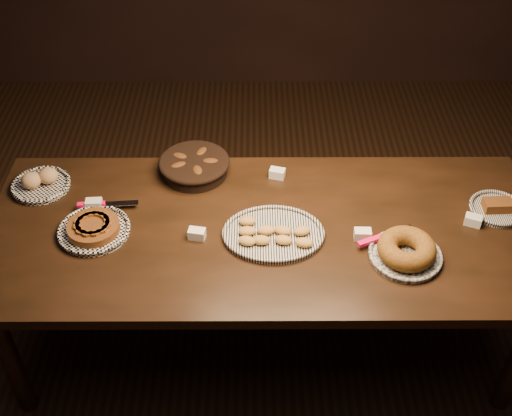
{
  "coord_description": "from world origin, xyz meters",
  "views": [
    {
      "loc": [
        -0.05,
        -1.99,
        2.63
      ],
      "look_at": [
        -0.04,
        0.05,
        0.82
      ],
      "focal_mm": 45.0,
      "sensor_mm": 36.0,
      "label": 1
    }
  ],
  "objects_px": {
    "buffet_table": "(265,240)",
    "bundt_cake_plate": "(406,251)",
    "madeleine_platter": "(273,234)",
    "apple_tart_plate": "(94,228)"
  },
  "relations": [
    {
      "from": "apple_tart_plate",
      "to": "madeleine_platter",
      "type": "relative_size",
      "value": 0.78
    },
    {
      "from": "apple_tart_plate",
      "to": "madeleine_platter",
      "type": "xyz_separation_m",
      "value": [
        0.75,
        -0.03,
        -0.0
      ]
    },
    {
      "from": "buffet_table",
      "to": "madeleine_platter",
      "type": "distance_m",
      "value": 0.11
    },
    {
      "from": "bundt_cake_plate",
      "to": "apple_tart_plate",
      "type": "bearing_deg",
      "value": 153.99
    },
    {
      "from": "buffet_table",
      "to": "bundt_cake_plate",
      "type": "height_order",
      "value": "bundt_cake_plate"
    },
    {
      "from": "buffet_table",
      "to": "madeleine_platter",
      "type": "xyz_separation_m",
      "value": [
        0.03,
        -0.05,
        0.09
      ]
    },
    {
      "from": "madeleine_platter",
      "to": "bundt_cake_plate",
      "type": "distance_m",
      "value": 0.55
    },
    {
      "from": "apple_tart_plate",
      "to": "bundt_cake_plate",
      "type": "xyz_separation_m",
      "value": [
        1.29,
        -0.16,
        0.02
      ]
    },
    {
      "from": "apple_tart_plate",
      "to": "bundt_cake_plate",
      "type": "relative_size",
      "value": 0.97
    },
    {
      "from": "buffet_table",
      "to": "apple_tart_plate",
      "type": "relative_size",
      "value": 7.22
    }
  ]
}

